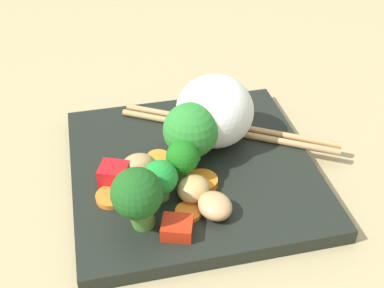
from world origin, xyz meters
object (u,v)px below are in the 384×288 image
object	(u,v)px
chopstick_pair	(228,128)
broccoli_floret_3	(191,131)
carrot_slice_2	(112,197)
rice_mound	(215,111)
square_plate	(193,170)

from	to	relation	value
chopstick_pair	broccoli_floret_3	bearing A→B (deg)	69.03
carrot_slice_2	chopstick_pair	bearing A→B (deg)	-152.68
broccoli_floret_3	chopstick_pair	bearing A→B (deg)	-144.42
rice_mound	chopstick_pair	world-z (taller)	rice_mound
square_plate	carrot_slice_2	distance (cm)	9.21
carrot_slice_2	broccoli_floret_3	bearing A→B (deg)	-158.33
rice_mound	chopstick_pair	bearing A→B (deg)	-149.99
square_plate	carrot_slice_2	size ratio (longest dim) A/B	8.00
carrot_slice_2	chopstick_pair	size ratio (longest dim) A/B	0.14
rice_mound	broccoli_floret_3	size ratio (longest dim) A/B	1.21
square_plate	carrot_slice_2	bearing A→B (deg)	17.90
broccoli_floret_3	carrot_slice_2	bearing A→B (deg)	21.67
rice_mound	broccoli_floret_3	xyz separation A→B (cm)	(3.27, 2.61, -0.04)
square_plate	chopstick_pair	bearing A→B (deg)	-140.19
carrot_slice_2	rice_mound	bearing A→B (deg)	-153.14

